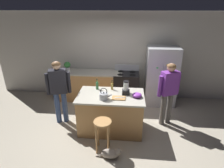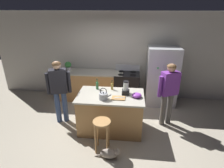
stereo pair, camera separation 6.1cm
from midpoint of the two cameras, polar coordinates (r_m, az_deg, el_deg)
ground_plane at (r=4.74m, az=-0.02°, el=-13.58°), size 14.00×14.00×0.00m
back_wall at (r=5.93m, az=2.04°, el=8.61°), size 8.00×0.10×2.70m
kitchen_island at (r=4.48m, az=-0.02°, el=-8.76°), size 1.54×0.92×0.93m
back_counter_run at (r=5.96m, az=-6.06°, el=-0.45°), size 2.00×0.64×0.93m
refrigerator at (r=5.71m, az=15.35°, el=2.26°), size 0.90×0.73×1.76m
stove_range at (r=5.81m, az=4.88°, el=-0.93°), size 0.76×0.65×1.11m
person_by_island_left at (r=4.70m, az=-15.71°, el=-0.83°), size 0.59×0.33×1.65m
person_by_sink_right at (r=4.65m, az=17.54°, el=-1.55°), size 0.57×0.37×1.62m
bar_stool at (r=3.83m, az=-2.67°, el=-13.44°), size 0.36×0.36×0.72m
cat at (r=3.94m, az=-0.18°, el=-20.67°), size 0.52×0.18×0.26m
potted_plant at (r=5.93m, az=-13.13°, el=5.54°), size 0.20×0.20×0.30m
blender_appliance at (r=4.26m, az=4.71°, el=-1.46°), size 0.17×0.17×0.33m
bottle_vinegar at (r=4.50m, az=0.36°, el=-0.70°), size 0.06×0.06×0.24m
bottle_olive_oil at (r=4.53m, az=-4.22°, el=-0.39°), size 0.07×0.07×0.28m
mixing_bowl at (r=4.17m, az=8.11°, el=-3.47°), size 0.21×0.21×0.10m
tea_kettle at (r=4.05m, az=-2.21°, el=-3.67°), size 0.28×0.20×0.27m
cutting_board at (r=4.10m, az=2.41°, el=-4.37°), size 0.30×0.20×0.02m
chef_knife at (r=4.09m, az=2.69°, el=-4.22°), size 0.22×0.08×0.01m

